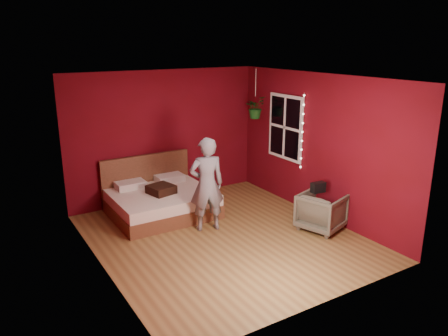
% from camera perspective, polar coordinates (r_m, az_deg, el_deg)
% --- Properties ---
extents(floor, '(4.50, 4.50, 0.00)m').
position_cam_1_polar(floor, '(7.33, -0.02, -9.02)').
color(floor, olive).
rests_on(floor, ground).
extents(room_walls, '(4.04, 4.54, 2.62)m').
position_cam_1_polar(room_walls, '(6.78, -0.02, 3.90)').
color(room_walls, maroon).
rests_on(room_walls, ground).
extents(window, '(0.05, 0.97, 1.27)m').
position_cam_1_polar(window, '(8.65, 8.01, 5.29)').
color(window, white).
rests_on(window, room_walls).
extents(fairy_lights, '(0.04, 0.04, 1.45)m').
position_cam_1_polar(fairy_lights, '(8.25, 10.19, 4.64)').
color(fairy_lights, silver).
rests_on(fairy_lights, room_walls).
extents(bed, '(1.80, 1.53, 0.99)m').
position_cam_1_polar(bed, '(8.28, -8.36, -4.20)').
color(bed, brown).
rests_on(bed, ground).
extents(person, '(0.67, 0.53, 1.62)m').
position_cam_1_polar(person, '(7.34, -2.27, -2.16)').
color(person, gray).
rests_on(person, ground).
extents(armchair, '(0.89, 0.88, 0.65)m').
position_cam_1_polar(armchair, '(7.68, 12.64, -5.56)').
color(armchair, '#64624F').
rests_on(armchair, ground).
extents(handbag, '(0.26, 0.15, 0.18)m').
position_cam_1_polar(handbag, '(7.59, 12.19, -2.48)').
color(handbag, black).
rests_on(handbag, armchair).
extents(throw_pillow, '(0.50, 0.50, 0.15)m').
position_cam_1_polar(throw_pillow, '(8.04, -8.21, -2.78)').
color(throw_pillow, black).
rests_on(throw_pillow, bed).
extents(hanging_plant, '(0.49, 0.46, 0.99)m').
position_cam_1_polar(hanging_plant, '(8.91, 4.10, 7.91)').
color(hanging_plant, silver).
rests_on(hanging_plant, room_walls).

